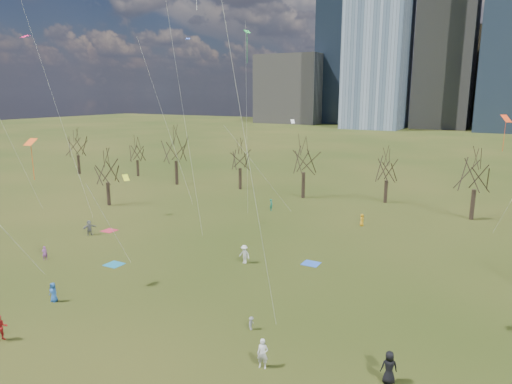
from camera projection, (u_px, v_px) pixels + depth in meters
The scene contains 17 objects.
ground at pixel (178, 315), 33.65m from camera, with size 500.00×500.00×0.00m, color black.
downtown_skyline at pixel (462, 41), 206.91m from camera, with size 212.50×78.00×118.00m.
bare_tree_row at pixel (341, 165), 64.27m from camera, with size 113.04×29.80×9.50m.
blanket_teal at pixel (114, 264), 43.48m from camera, with size 1.60×1.50×0.03m, color #17688E.
blanket_navy at pixel (311, 264), 43.72m from camera, with size 1.60×1.50×0.03m, color blue.
blanket_crimson at pixel (109, 231), 54.17m from camera, with size 1.60×1.50×0.03m, color #B5243A.
person_0 at pixel (53, 292), 35.63m from camera, with size 0.77×0.50×1.57m, color #24549C.
person_1 at pixel (263, 354), 27.00m from camera, with size 0.67×0.44×1.84m, color silver.
person_2 at pixel (0, 328), 29.97m from camera, with size 0.88×0.69×1.81m, color #B4191A.
person_3 at pixel (251, 323), 31.45m from camera, with size 0.62×0.36×0.96m, color slate.
person_6 at pixel (389, 367), 25.56m from camera, with size 0.94×0.61×1.93m, color black.
person_7 at pixel (45, 253), 44.61m from camera, with size 0.51×0.33×1.40m, color #954D9A.
person_9 at pixel (244, 254), 43.67m from camera, with size 1.16×0.67×1.80m, color silver.
person_11 at pixel (89, 228), 52.42m from camera, with size 1.60×0.51×1.73m, color slate.
person_12 at pixel (362, 220), 55.99m from camera, with size 0.75×0.49×1.53m, color orange.
person_13 at pixel (271, 205), 63.37m from camera, with size 0.59×0.39×1.61m, color #19725C.
kites_airborne at pixel (289, 134), 40.60m from camera, with size 71.16×42.73×27.95m.
Camera 1 is at (19.96, -24.34, 16.02)m, focal length 32.00 mm.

